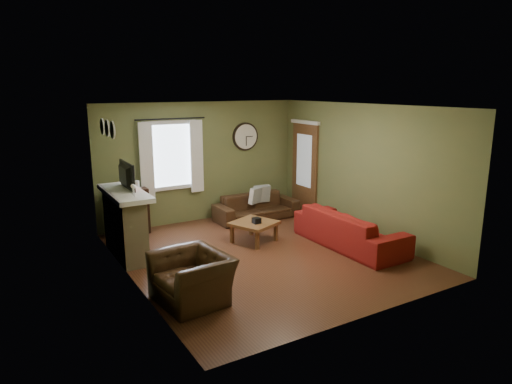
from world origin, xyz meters
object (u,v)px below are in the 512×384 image
bookshelf (128,212)px  sofa_brown (256,207)px  sofa_red (350,229)px  coffee_table (254,232)px  armchair (192,278)px

bookshelf → sofa_brown: 2.80m
bookshelf → sofa_brown: size_ratio=0.49×
bookshelf → sofa_red: bookshelf is taller
bookshelf → coffee_table: size_ratio=1.24×
bookshelf → coffee_table: 2.58m
sofa_red → armchair: same height
armchair → sofa_red: bearing=93.1°
bookshelf → armchair: 3.38m
sofa_brown → armchair: (-2.82, -3.02, 0.06)m
bookshelf → armchair: bearing=-90.9°
sofa_red → armchair: 3.45m
bookshelf → armchair: bookshelf is taller
sofa_brown → sofa_red: sofa_red is taller
bookshelf → sofa_brown: bookshelf is taller
sofa_red → armchair: size_ratio=2.22×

